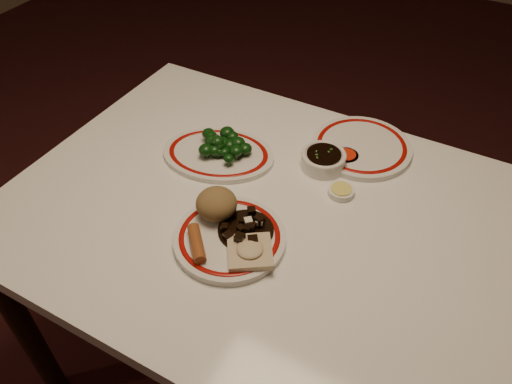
% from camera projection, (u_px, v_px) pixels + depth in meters
% --- Properties ---
extents(ground, '(7.00, 7.00, 0.00)m').
position_uv_depth(ground, '(261.00, 363.00, 1.69)').
color(ground, black).
rests_on(ground, ground).
extents(dining_table, '(1.20, 0.90, 0.75)m').
position_uv_depth(dining_table, '(263.00, 234.00, 1.24)').
color(dining_table, white).
rests_on(dining_table, ground).
extents(main_plate, '(0.31, 0.31, 0.02)m').
position_uv_depth(main_plate, '(230.00, 238.00, 1.09)').
color(main_plate, silver).
rests_on(main_plate, dining_table).
extents(rice_mound, '(0.09, 0.09, 0.07)m').
position_uv_depth(rice_mound, '(216.00, 204.00, 1.11)').
color(rice_mound, olive).
rests_on(rice_mound, main_plate).
extents(spring_roll, '(0.09, 0.09, 0.03)m').
position_uv_depth(spring_roll, '(197.00, 243.00, 1.05)').
color(spring_roll, '#954F24').
rests_on(spring_roll, main_plate).
extents(fried_wonton, '(0.13, 0.13, 0.03)m').
position_uv_depth(fried_wonton, '(250.00, 251.00, 1.04)').
color(fried_wonton, '#CAB48E').
rests_on(fried_wonton, main_plate).
extents(stirfry_heap, '(0.12, 0.12, 0.03)m').
position_uv_depth(stirfry_heap, '(246.00, 228.00, 1.09)').
color(stirfry_heap, black).
rests_on(stirfry_heap, main_plate).
extents(broccoli_plate, '(0.34, 0.31, 0.02)m').
position_uv_depth(broccoli_plate, '(218.00, 154.00, 1.31)').
color(broccoli_plate, silver).
rests_on(broccoli_plate, dining_table).
extents(broccoli_pile, '(0.15, 0.13, 0.05)m').
position_uv_depth(broccoli_pile, '(221.00, 144.00, 1.29)').
color(broccoli_pile, '#23471C').
rests_on(broccoli_pile, broccoli_plate).
extents(soy_bowl, '(0.11, 0.11, 0.04)m').
position_uv_depth(soy_bowl, '(323.00, 160.00, 1.27)').
color(soy_bowl, silver).
rests_on(soy_bowl, dining_table).
extents(sweet_sour_dish, '(0.06, 0.06, 0.02)m').
position_uv_depth(sweet_sour_dish, '(346.00, 157.00, 1.30)').
color(sweet_sour_dish, silver).
rests_on(sweet_sour_dish, dining_table).
extents(mustard_dish, '(0.06, 0.06, 0.02)m').
position_uv_depth(mustard_dish, '(341.00, 191.00, 1.20)').
color(mustard_dish, silver).
rests_on(mustard_dish, dining_table).
extents(far_plate, '(0.28, 0.28, 0.02)m').
position_uv_depth(far_plate, '(361.00, 147.00, 1.33)').
color(far_plate, silver).
rests_on(far_plate, dining_table).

